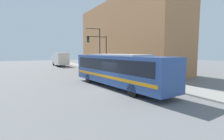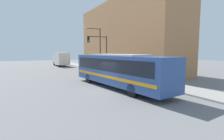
% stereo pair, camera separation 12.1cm
% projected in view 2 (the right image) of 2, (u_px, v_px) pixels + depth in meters
% --- Properties ---
extents(ground_plane, '(120.00, 120.00, 0.00)m').
position_uv_depth(ground_plane, '(109.00, 90.00, 15.57)').
color(ground_plane, slate).
extents(sidewalk, '(2.97, 70.00, 0.13)m').
position_uv_depth(sidewalk, '(90.00, 68.00, 35.90)').
color(sidewalk, gray).
rests_on(sidewalk, ground_plane).
extents(building_facade, '(6.00, 26.96, 12.44)m').
position_uv_depth(building_facade, '(123.00, 37.00, 32.54)').
color(building_facade, '#B27A4C').
rests_on(building_facade, ground_plane).
extents(city_bus, '(3.79, 12.55, 3.18)m').
position_uv_depth(city_bus, '(118.00, 68.00, 16.39)').
color(city_bus, '#2D4C8C').
rests_on(city_bus, ground_plane).
extents(delivery_truck, '(2.46, 8.04, 3.14)m').
position_uv_depth(delivery_truck, '(61.00, 59.00, 41.55)').
color(delivery_truck, silver).
rests_on(delivery_truck, ground_plane).
extents(fire_hydrant, '(0.27, 0.37, 0.78)m').
position_uv_depth(fire_hydrant, '(139.00, 77.00, 19.99)').
color(fire_hydrant, red).
rests_on(fire_hydrant, sidewalk).
extents(traffic_light_pole, '(3.28, 0.35, 5.69)m').
position_uv_depth(traffic_light_pole, '(100.00, 48.00, 26.77)').
color(traffic_light_pole, '#2D2D2D').
rests_on(traffic_light_pole, sidewalk).
extents(parking_meter, '(0.14, 0.14, 1.36)m').
position_uv_depth(parking_meter, '(107.00, 67.00, 27.05)').
color(parking_meter, '#2D2D2D').
rests_on(parking_meter, sidewalk).
extents(street_lamp, '(2.78, 0.28, 7.15)m').
position_uv_depth(street_lamp, '(98.00, 46.00, 29.39)').
color(street_lamp, '#2D2D2D').
rests_on(street_lamp, sidewalk).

